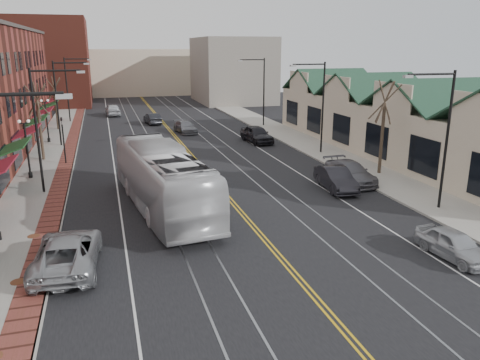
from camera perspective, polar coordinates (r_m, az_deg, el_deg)
ground at (r=19.96m, az=7.48°, el=-12.23°), size 160.00×160.00×0.00m
sidewalk_left at (r=37.49m, az=-22.92°, el=0.26°), size 4.00×120.00×0.15m
sidewalk_right at (r=41.93m, az=11.61°, el=2.76°), size 4.00×120.00×0.15m
building_right at (r=44.61m, az=18.65°, el=5.94°), size 8.00×36.00×4.60m
backdrop_left at (r=86.49m, az=-22.70°, el=13.13°), size 14.00×18.00×14.00m
backdrop_mid at (r=101.41m, az=-12.48°, el=12.77°), size 22.00×14.00×9.00m
backdrop_right at (r=84.14m, az=-0.95°, el=13.24°), size 12.00×16.00×11.00m
streetlight_l_1 at (r=32.53m, az=-22.90°, el=6.98°), size 3.33×0.25×8.00m
streetlight_l_2 at (r=48.36m, az=-20.97°, el=9.71°), size 3.33×0.25×8.00m
streetlight_l_3 at (r=64.28m, az=-19.99°, el=11.08°), size 3.33×0.25×8.00m
streetlight_r_0 at (r=29.02m, az=23.38°, el=5.99°), size 3.33×0.25×8.00m
streetlight_r_1 at (r=42.46m, az=9.56°, el=9.80°), size 3.33×0.25×8.00m
streetlight_r_2 at (r=57.23m, az=2.50°, el=11.52°), size 3.33×0.25×8.00m
lamppost_l_2 at (r=37.13m, az=-24.50°, el=3.33°), size 0.84×0.28×4.27m
lamppost_l_3 at (r=50.83m, az=-22.48°, el=6.59°), size 0.84×0.28×4.27m
tree_left_near at (r=42.74m, az=-23.27°, el=6.74°), size 1.78×1.37×6.48m
tree_left_far at (r=58.57m, az=-21.56°, el=8.82°), size 1.66×1.28×6.02m
tree_right_mid at (r=36.43m, az=17.02°, el=6.33°), size 1.90×1.46×6.93m
manhole_mid at (r=21.48m, az=-25.43°, el=-11.14°), size 0.60×0.60×0.02m
manhole_far at (r=26.01m, az=-23.86°, el=-6.26°), size 0.60×0.60×0.02m
traffic_signal at (r=40.76m, az=-20.74°, el=4.94°), size 0.18×0.15×3.80m
transit_bus at (r=27.94m, az=-9.41°, el=0.13°), size 4.80×13.76×3.75m
parked_suv at (r=21.89m, az=-20.30°, el=-8.23°), size 3.00×5.82×1.57m
parked_car_a at (r=23.72m, az=24.62°, el=-7.15°), size 1.91×4.04×1.33m
parked_car_b at (r=32.39m, az=11.60°, el=0.16°), size 2.09×4.78×1.53m
parked_car_c at (r=34.31m, az=13.29°, el=0.91°), size 2.22×5.21×1.50m
parked_car_d at (r=47.74m, az=2.06°, el=5.60°), size 2.49×5.18×1.71m
distant_car_left at (r=60.41m, az=-10.63°, el=7.36°), size 1.98×4.36×1.39m
distant_car_right at (r=53.63m, az=-6.69°, el=6.43°), size 2.38×4.73×1.32m
distant_car_far at (r=69.37m, az=-15.24°, el=8.26°), size 2.17×4.93×1.65m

